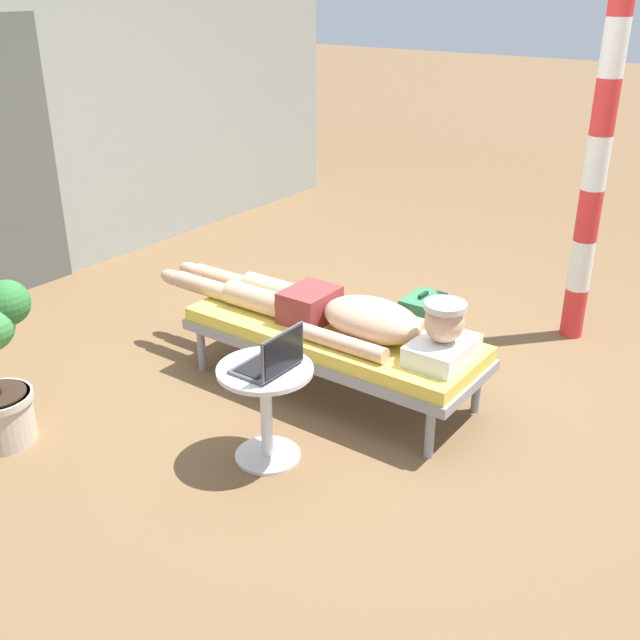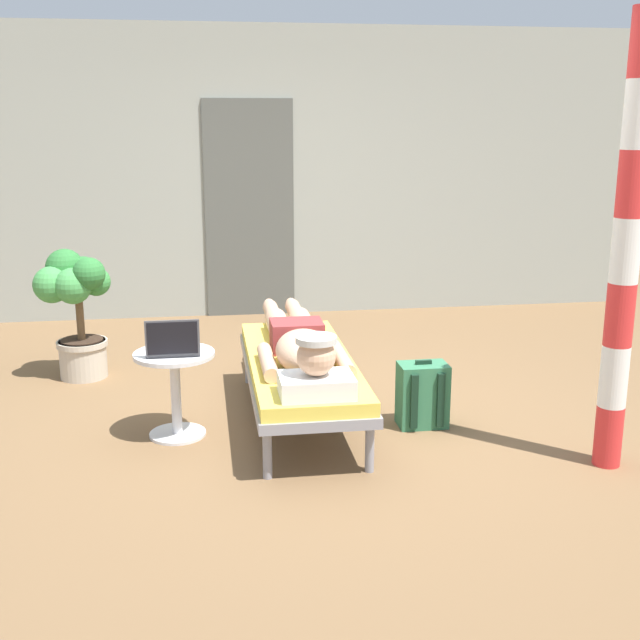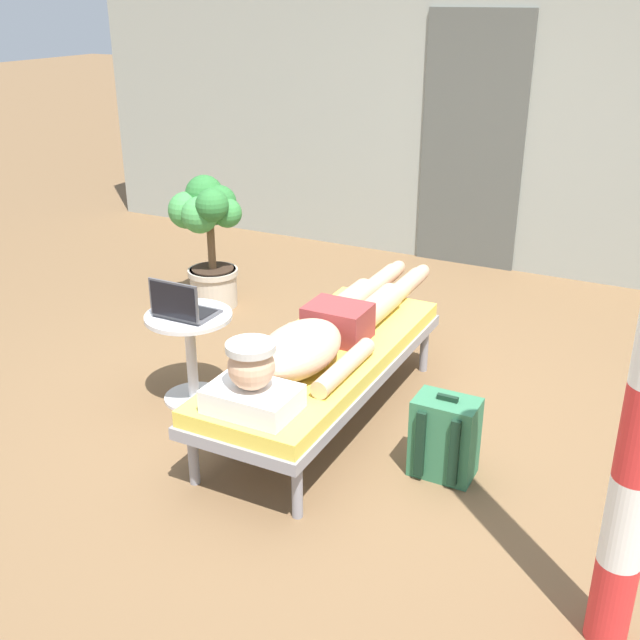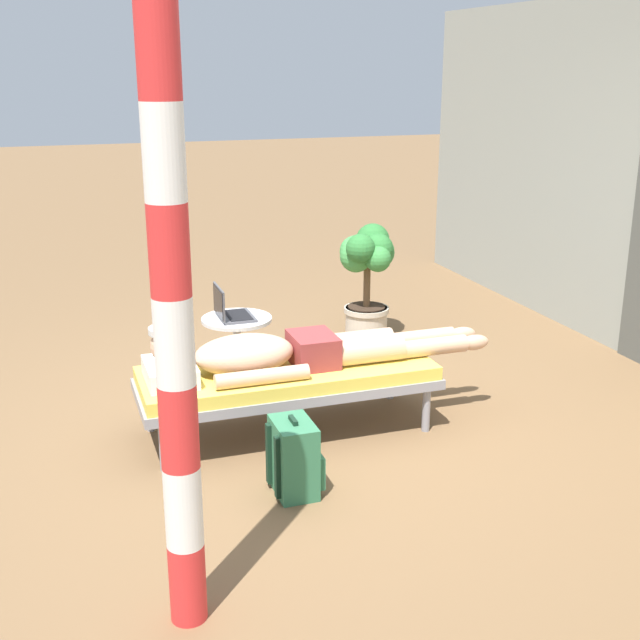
# 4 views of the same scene
# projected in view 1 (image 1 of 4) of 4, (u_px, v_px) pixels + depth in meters

# --- Properties ---
(ground_plane) EXTENTS (40.00, 40.00, 0.00)m
(ground_plane) POSITION_uv_depth(u_px,v_px,m) (336.00, 385.00, 4.59)
(ground_plane) COLOR brown
(house_wall_back) EXTENTS (7.60, 0.20, 2.70)m
(house_wall_back) POSITION_uv_depth(u_px,v_px,m) (3.00, 112.00, 5.57)
(house_wall_back) COLOR #999E93
(house_wall_back) RESTS_ON ground
(house_door_panel) EXTENTS (0.84, 0.03, 2.04)m
(house_door_panel) POSITION_uv_depth(u_px,v_px,m) (5.00, 161.00, 5.56)
(house_door_panel) COLOR #545651
(house_door_panel) RESTS_ON ground
(lounge_chair) EXTENTS (0.65, 1.81, 0.42)m
(lounge_chair) POSITION_uv_depth(u_px,v_px,m) (332.00, 338.00, 4.40)
(lounge_chair) COLOR gray
(lounge_chair) RESTS_ON ground
(person_reclining) EXTENTS (0.53, 2.17, 0.33)m
(person_reclining) POSITION_uv_depth(u_px,v_px,m) (338.00, 312.00, 4.31)
(person_reclining) COLOR white
(person_reclining) RESTS_ON lounge_chair
(side_table) EXTENTS (0.48, 0.48, 0.52)m
(side_table) POSITION_uv_depth(u_px,v_px,m) (266.00, 397.00, 3.76)
(side_table) COLOR silver
(side_table) RESTS_ON ground
(laptop) EXTENTS (0.31, 0.24, 0.23)m
(laptop) POSITION_uv_depth(u_px,v_px,m) (273.00, 360.00, 3.64)
(laptop) COLOR #4C4C51
(laptop) RESTS_ON side_table
(backpack) EXTENTS (0.30, 0.26, 0.42)m
(backpack) POSITION_uv_depth(u_px,v_px,m) (421.00, 325.00, 4.91)
(backpack) COLOR #33724C
(backpack) RESTS_ON ground
(porch_post) EXTENTS (0.15, 0.15, 2.40)m
(porch_post) POSITION_uv_depth(u_px,v_px,m) (597.00, 163.00, 4.74)
(porch_post) COLOR red
(porch_post) RESTS_ON ground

